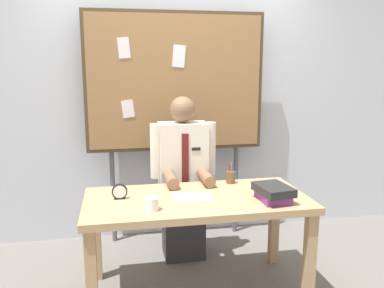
{
  "coord_description": "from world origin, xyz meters",
  "views": [
    {
      "loc": [
        -0.54,
        -2.66,
        1.64
      ],
      "look_at": [
        0.0,
        0.17,
        1.07
      ],
      "focal_mm": 37.63,
      "sensor_mm": 36.0,
      "label": 1
    }
  ],
  "objects_px": {
    "open_notebook": "(193,198)",
    "coffee_mug": "(152,204)",
    "desk_clock": "(120,192)",
    "book_stack": "(273,193)",
    "person": "(183,184)",
    "pen_holder": "(231,177)",
    "bulletin_board": "(176,84)",
    "desk": "(197,209)"
  },
  "relations": [
    {
      "from": "coffee_mug",
      "to": "pen_holder",
      "type": "distance_m",
      "value": 0.83
    },
    {
      "from": "coffee_mug",
      "to": "pen_holder",
      "type": "bearing_deg",
      "value": 36.29
    },
    {
      "from": "bulletin_board",
      "to": "open_notebook",
      "type": "distance_m",
      "value": 1.23
    },
    {
      "from": "bulletin_board",
      "to": "desk_clock",
      "type": "relative_size",
      "value": 19.43
    },
    {
      "from": "pen_holder",
      "to": "coffee_mug",
      "type": "bearing_deg",
      "value": -143.71
    },
    {
      "from": "desk",
      "to": "pen_holder",
      "type": "bearing_deg",
      "value": 41.06
    },
    {
      "from": "bulletin_board",
      "to": "coffee_mug",
      "type": "bearing_deg",
      "value": -106.04
    },
    {
      "from": "bulletin_board",
      "to": "book_stack",
      "type": "height_order",
      "value": "bulletin_board"
    },
    {
      "from": "book_stack",
      "to": "coffee_mug",
      "type": "bearing_deg",
      "value": -178.08
    },
    {
      "from": "desk",
      "to": "coffee_mug",
      "type": "height_order",
      "value": "coffee_mug"
    },
    {
      "from": "bulletin_board",
      "to": "desk_clock",
      "type": "distance_m",
      "value": 1.26
    },
    {
      "from": "desk_clock",
      "to": "book_stack",
      "type": "bearing_deg",
      "value": -12.85
    },
    {
      "from": "bulletin_board",
      "to": "book_stack",
      "type": "distance_m",
      "value": 1.42
    },
    {
      "from": "bulletin_board",
      "to": "desk_clock",
      "type": "bearing_deg",
      "value": -120.72
    },
    {
      "from": "desk_clock",
      "to": "coffee_mug",
      "type": "relative_size",
      "value": 1.2
    },
    {
      "from": "open_notebook",
      "to": "desk_clock",
      "type": "xyz_separation_m",
      "value": [
        -0.5,
        0.08,
        0.04
      ]
    },
    {
      "from": "person",
      "to": "book_stack",
      "type": "relative_size",
      "value": 4.57
    },
    {
      "from": "person",
      "to": "open_notebook",
      "type": "relative_size",
      "value": 5.21
    },
    {
      "from": "book_stack",
      "to": "coffee_mug",
      "type": "height_order",
      "value": "book_stack"
    },
    {
      "from": "open_notebook",
      "to": "coffee_mug",
      "type": "relative_size",
      "value": 2.96
    },
    {
      "from": "person",
      "to": "open_notebook",
      "type": "xyz_separation_m",
      "value": [
        -0.03,
        -0.59,
        0.08
      ]
    },
    {
      "from": "bulletin_board",
      "to": "pen_holder",
      "type": "distance_m",
      "value": 1.03
    },
    {
      "from": "desk",
      "to": "open_notebook",
      "type": "relative_size",
      "value": 5.87
    },
    {
      "from": "desk_clock",
      "to": "person",
      "type": "bearing_deg",
      "value": 43.55
    },
    {
      "from": "bulletin_board",
      "to": "coffee_mug",
      "type": "xyz_separation_m",
      "value": [
        -0.33,
        -1.16,
        -0.7
      ]
    },
    {
      "from": "person",
      "to": "coffee_mug",
      "type": "relative_size",
      "value": 15.42
    },
    {
      "from": "book_stack",
      "to": "open_notebook",
      "type": "xyz_separation_m",
      "value": [
        -0.53,
        0.15,
        -0.05
      ]
    },
    {
      "from": "person",
      "to": "desk_clock",
      "type": "distance_m",
      "value": 0.75
    },
    {
      "from": "person",
      "to": "pen_holder",
      "type": "bearing_deg",
      "value": -40.41
    },
    {
      "from": "bulletin_board",
      "to": "open_notebook",
      "type": "relative_size",
      "value": 7.9
    },
    {
      "from": "bulletin_board",
      "to": "coffee_mug",
      "type": "height_order",
      "value": "bulletin_board"
    },
    {
      "from": "book_stack",
      "to": "bulletin_board",
      "type": "bearing_deg",
      "value": 113.85
    },
    {
      "from": "desk",
      "to": "desk_clock",
      "type": "distance_m",
      "value": 0.56
    },
    {
      "from": "person",
      "to": "pen_holder",
      "type": "height_order",
      "value": "person"
    },
    {
      "from": "person",
      "to": "bulletin_board",
      "type": "relative_size",
      "value": 0.66
    },
    {
      "from": "book_stack",
      "to": "open_notebook",
      "type": "height_order",
      "value": "book_stack"
    },
    {
      "from": "book_stack",
      "to": "pen_holder",
      "type": "distance_m",
      "value": 0.49
    },
    {
      "from": "coffee_mug",
      "to": "pen_holder",
      "type": "relative_size",
      "value": 0.56
    },
    {
      "from": "desk",
      "to": "person",
      "type": "distance_m",
      "value": 0.57
    },
    {
      "from": "person",
      "to": "bulletin_board",
      "type": "bearing_deg",
      "value": 90.05
    },
    {
      "from": "open_notebook",
      "to": "coffee_mug",
      "type": "height_order",
      "value": "coffee_mug"
    },
    {
      "from": "book_stack",
      "to": "desk_clock",
      "type": "height_order",
      "value": "book_stack"
    }
  ]
}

